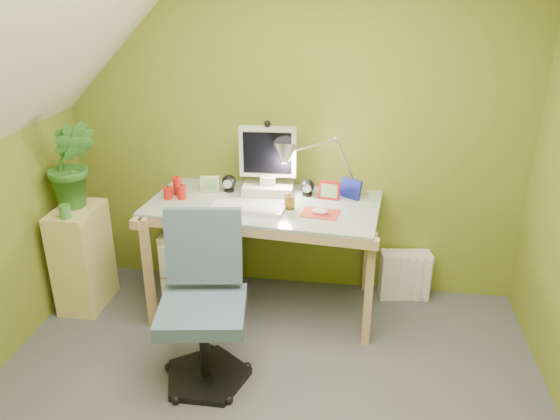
# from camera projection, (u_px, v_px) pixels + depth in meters

# --- Properties ---
(wall_back) EXTENTS (3.20, 0.01, 2.40)m
(wall_back) POSITION_uv_depth(u_px,v_px,m) (293.00, 129.00, 3.74)
(wall_back) COLOR olive
(wall_back) RESTS_ON floor
(desk) EXTENTS (1.55, 0.88, 0.80)m
(desk) POSITION_uv_depth(u_px,v_px,m) (265.00, 256.00, 3.74)
(desk) COLOR tan
(desk) RESTS_ON floor
(monitor) EXTENTS (0.39, 0.24, 0.52)m
(monitor) POSITION_uv_depth(u_px,v_px,m) (268.00, 156.00, 3.64)
(monitor) COLOR #B5B4A3
(monitor) RESTS_ON desk
(speaker_left) EXTENTS (0.11, 0.11, 0.12)m
(speaker_left) POSITION_uv_depth(u_px,v_px,m) (229.00, 183.00, 3.74)
(speaker_left) COLOR black
(speaker_left) RESTS_ON desk
(speaker_right) EXTENTS (0.10, 0.10, 0.11)m
(speaker_right) POSITION_uv_depth(u_px,v_px,m) (307.00, 187.00, 3.67)
(speaker_right) COLOR black
(speaker_right) RESTS_ON desk
(keyboard) EXTENTS (0.48, 0.20, 0.02)m
(keyboard) POSITION_uv_depth(u_px,v_px,m) (248.00, 208.00, 3.46)
(keyboard) COLOR silver
(keyboard) RESTS_ON desk
(mousepad) EXTENTS (0.25, 0.19, 0.01)m
(mousepad) POSITION_uv_depth(u_px,v_px,m) (320.00, 213.00, 3.40)
(mousepad) COLOR red
(mousepad) RESTS_ON desk
(mouse) EXTENTS (0.11, 0.07, 0.04)m
(mouse) POSITION_uv_depth(u_px,v_px,m) (320.00, 211.00, 3.39)
(mouse) COLOR silver
(mouse) RESTS_ON mousepad
(amber_tumbler) EXTENTS (0.08, 0.08, 0.09)m
(amber_tumbler) POSITION_uv_depth(u_px,v_px,m) (290.00, 202.00, 3.47)
(amber_tumbler) COLOR brown
(amber_tumbler) RESTS_ON desk
(candle_cluster) EXTENTS (0.18, 0.16, 0.12)m
(candle_cluster) POSITION_uv_depth(u_px,v_px,m) (176.00, 188.00, 3.64)
(candle_cluster) COLOR red
(candle_cluster) RESTS_ON desk
(photo_frame_red) EXTENTS (0.14, 0.04, 0.12)m
(photo_frame_red) POSITION_uv_depth(u_px,v_px,m) (329.00, 190.00, 3.61)
(photo_frame_red) COLOR #AB1217
(photo_frame_red) RESTS_ON desk
(photo_frame_blue) EXTENTS (0.14, 0.10, 0.13)m
(photo_frame_blue) POSITION_uv_depth(u_px,v_px,m) (351.00, 189.00, 3.62)
(photo_frame_blue) COLOR navy
(photo_frame_blue) RESTS_ON desk
(photo_frame_green) EXTENTS (0.13, 0.04, 0.11)m
(photo_frame_green) POSITION_uv_depth(u_px,v_px,m) (210.00, 184.00, 3.74)
(photo_frame_green) COLOR #B7CC8C
(photo_frame_green) RESTS_ON desk
(desk_lamp) EXTENTS (0.58, 0.28, 0.61)m
(desk_lamp) POSITION_uv_depth(u_px,v_px,m) (336.00, 152.00, 3.56)
(desk_lamp) COLOR #B7B7BC
(desk_lamp) RESTS_ON desk
(side_ledge) EXTENTS (0.27, 0.42, 0.73)m
(side_ledge) POSITION_uv_depth(u_px,v_px,m) (83.00, 257.00, 3.79)
(side_ledge) COLOR #D6C470
(side_ledge) RESTS_ON floor
(potted_plant) EXTENTS (0.38, 0.34, 0.60)m
(potted_plant) POSITION_uv_depth(u_px,v_px,m) (72.00, 164.00, 3.57)
(potted_plant) COLOR #306D24
(potted_plant) RESTS_ON side_ledge
(green_cup) EXTENTS (0.08, 0.08, 0.09)m
(green_cup) POSITION_uv_depth(u_px,v_px,m) (65.00, 212.00, 3.49)
(green_cup) COLOR #438738
(green_cup) RESTS_ON side_ledge
(task_chair) EXTENTS (0.61, 0.61, 0.97)m
(task_chair) POSITION_uv_depth(u_px,v_px,m) (202.00, 309.00, 3.00)
(task_chair) COLOR #41576B
(task_chair) RESTS_ON floor
(radiator) EXTENTS (0.37, 0.19, 0.35)m
(radiator) POSITION_uv_depth(u_px,v_px,m) (405.00, 275.00, 3.94)
(radiator) COLOR silver
(radiator) RESTS_ON floor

